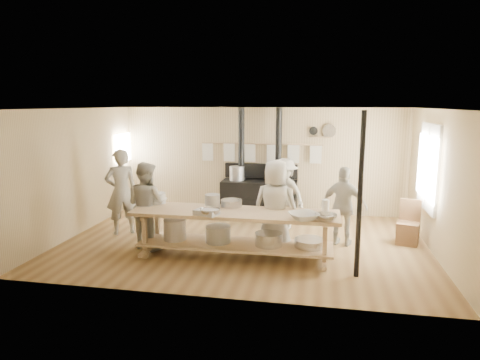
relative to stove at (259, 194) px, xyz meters
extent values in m
plane|color=brown|center=(0.01, -2.12, -0.52)|extent=(7.00, 7.00, 0.00)
plane|color=tan|center=(0.01, 0.38, 0.78)|extent=(7.00, 0.00, 7.00)
plane|color=tan|center=(0.01, -4.62, 0.78)|extent=(7.00, 0.00, 7.00)
plane|color=tan|center=(-3.49, -2.12, 0.78)|extent=(0.00, 5.00, 5.00)
plane|color=tan|center=(3.51, -2.12, 0.78)|extent=(0.00, 5.00, 5.00)
plane|color=#B7AC88|center=(0.01, -2.12, 2.08)|extent=(7.00, 7.00, 0.00)
cube|color=beige|center=(3.48, -1.52, 0.98)|extent=(0.06, 1.35, 1.65)
plane|color=white|center=(3.44, -1.52, 0.98)|extent=(0.00, 1.50, 1.50)
cube|color=beige|center=(3.43, -1.52, 0.98)|extent=(0.02, 0.03, 1.50)
plane|color=white|center=(-3.44, -0.12, 1.08)|extent=(0.00, 0.90, 0.90)
cube|color=black|center=(0.01, -0.02, -0.10)|extent=(1.80, 0.70, 0.85)
cube|color=black|center=(0.01, -0.02, -0.47)|extent=(1.90, 0.75, 0.10)
cube|color=black|center=(0.01, 0.28, 0.53)|extent=(1.80, 0.12, 0.35)
cylinder|color=black|center=(-0.44, 0.03, 1.20)|extent=(0.15, 0.15, 1.75)
cylinder|color=black|center=(0.46, 0.03, 1.20)|extent=(0.15, 0.15, 1.75)
cylinder|color=#B2B2B7|center=(-0.54, -0.02, 0.50)|extent=(0.36, 0.36, 0.34)
cylinder|color=gray|center=(0.56, -0.07, 0.48)|extent=(0.30, 0.30, 0.30)
cylinder|color=tan|center=(0.01, 0.28, 1.20)|extent=(3.00, 0.04, 0.04)
cube|color=white|center=(-1.34, 0.28, 0.98)|extent=(0.28, 0.01, 0.46)
cube|color=white|center=(-0.80, 0.28, 0.98)|extent=(0.28, 0.01, 0.46)
cube|color=white|center=(-0.26, 0.28, 0.98)|extent=(0.28, 0.01, 0.46)
cube|color=white|center=(0.28, 0.28, 0.98)|extent=(0.28, 0.01, 0.46)
cube|color=white|center=(0.82, 0.28, 0.98)|extent=(0.28, 0.01, 0.46)
cube|color=white|center=(1.36, 0.28, 0.98)|extent=(0.28, 0.01, 0.46)
cube|color=tan|center=(1.41, 0.30, 1.38)|extent=(0.50, 0.14, 0.03)
cylinder|color=black|center=(1.26, 0.32, 1.53)|extent=(0.20, 0.04, 0.20)
cylinder|color=silver|center=(1.63, 0.32, 1.53)|extent=(0.32, 0.03, 0.32)
cube|color=tan|center=(0.01, -3.02, 0.30)|extent=(3.60, 0.90, 0.06)
cube|color=tan|center=(0.01, -3.02, -0.27)|extent=(3.40, 0.80, 0.04)
cube|color=tan|center=(0.01, -3.02, -0.32)|extent=(3.30, 0.06, 0.06)
cube|color=tan|center=(-1.54, -3.32, -0.10)|extent=(0.07, 0.07, 0.85)
cube|color=tan|center=(-1.54, -2.72, -0.10)|extent=(0.07, 0.07, 0.85)
cube|color=tan|center=(1.56, -3.32, -0.10)|extent=(0.07, 0.07, 0.85)
cube|color=tan|center=(1.56, -2.72, -0.10)|extent=(0.07, 0.07, 0.85)
cylinder|color=#B2B2B7|center=(-1.09, -3.02, -0.06)|extent=(0.40, 0.40, 0.38)
cylinder|color=gray|center=(-0.29, -3.02, -0.10)|extent=(0.44, 0.44, 0.30)
cylinder|color=silver|center=(0.61, -3.02, -0.14)|extent=(0.48, 0.48, 0.22)
cylinder|color=silver|center=(1.31, -3.02, -0.18)|extent=(0.52, 0.52, 0.14)
cylinder|color=black|center=(2.06, -3.47, 0.78)|extent=(0.08, 0.08, 2.60)
imported|color=#AAA597|center=(-2.59, -2.03, 0.37)|extent=(0.78, 0.72, 1.79)
imported|color=#AAA597|center=(-1.73, -2.77, 0.30)|extent=(0.98, 0.89, 1.64)
imported|color=#AAA597|center=(0.67, -2.61, 0.34)|extent=(0.92, 0.68, 1.71)
imported|color=#AAA597|center=(1.91, -1.93, 0.24)|extent=(0.96, 0.61, 1.53)
imported|color=#AAA597|center=(0.70, -1.07, 0.25)|extent=(1.15, 1.00, 1.54)
cube|color=#503520|center=(3.16, -1.64, -0.31)|extent=(0.50, 0.50, 0.43)
cube|color=#503520|center=(3.21, -1.47, 0.10)|extent=(0.39, 0.15, 0.47)
imported|color=silver|center=(-1.54, -2.69, 0.37)|extent=(0.37, 0.37, 0.08)
imported|color=silver|center=(-0.35, -3.35, 0.38)|extent=(0.48, 0.48, 0.11)
imported|color=silver|center=(1.21, -3.35, 0.39)|extent=(0.64, 0.64, 0.11)
imported|color=silver|center=(1.56, -3.35, 0.38)|extent=(0.42, 0.42, 0.11)
cube|color=#B2B2B7|center=(-0.41, -3.35, 0.37)|extent=(0.45, 0.37, 0.09)
cylinder|color=silver|center=(-0.12, -2.69, 0.39)|extent=(0.41, 0.41, 0.12)
cylinder|color=gray|center=(-0.43, -2.87, 0.45)|extent=(0.30, 0.30, 0.25)
cylinder|color=silver|center=(-1.54, -2.69, 0.43)|extent=(0.41, 0.41, 0.20)
cylinder|color=silver|center=(1.56, -2.69, 0.43)|extent=(0.16, 0.16, 0.20)
camera|label=1|loc=(1.44, -10.08, 2.17)|focal=32.00mm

